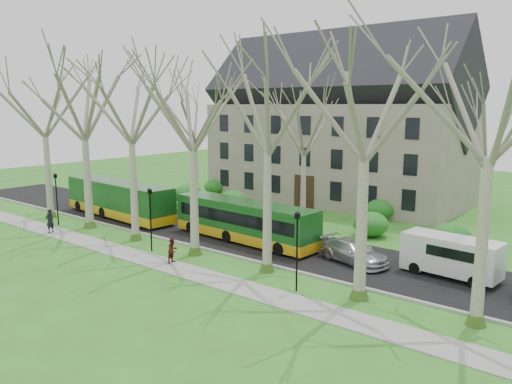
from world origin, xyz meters
TOP-DOWN VIEW (x-y plane):
  - ground at (0.00, 0.00)m, footprint 120.00×120.00m
  - sidewalk at (0.00, -2.50)m, footprint 70.00×2.00m
  - road at (0.00, 5.50)m, footprint 80.00×8.00m
  - curb at (0.00, 1.50)m, footprint 80.00×0.25m
  - building at (-6.00, 24.00)m, footprint 26.50×12.20m
  - tree_row_verge at (0.00, 0.30)m, footprint 49.00×7.00m
  - tree_row_far at (-1.33, 11.00)m, footprint 33.00×7.00m
  - lamp_row at (-0.00, -1.00)m, footprint 36.22×0.22m
  - hedges at (-4.67, 14.00)m, footprint 30.60×8.60m
  - bus_lead at (-16.50, 4.02)m, footprint 13.23×3.65m
  - bus_follow at (-2.61, 4.86)m, footprint 12.23×3.18m
  - sedan at (6.16, 5.21)m, footprint 5.26×3.32m
  - van_a at (11.76, 6.34)m, footprint 5.58×2.47m
  - pedestrian_a at (-15.98, -2.82)m, footprint 0.54×0.74m
  - pedestrian_b at (-2.82, -1.91)m, footprint 0.69×0.84m

SIDE VIEW (x-z plane):
  - ground at x=0.00m, z-range 0.00..0.00m
  - sidewalk at x=0.00m, z-range 0.00..0.06m
  - road at x=0.00m, z-range 0.00..0.06m
  - curb at x=0.00m, z-range 0.00..0.14m
  - sedan at x=6.16m, z-range 0.06..1.48m
  - pedestrian_b at x=-2.82m, z-range 0.06..1.64m
  - pedestrian_a at x=-15.98m, z-range 0.06..1.92m
  - hedges at x=-4.67m, z-range 0.00..2.00m
  - van_a at x=11.76m, z-range 0.06..2.42m
  - bus_follow at x=-2.61m, z-range 0.06..3.09m
  - bus_lead at x=-16.50m, z-range 0.06..3.33m
  - lamp_row at x=0.00m, z-range 0.42..4.72m
  - tree_row_far at x=-1.33m, z-range 0.00..12.00m
  - tree_row_verge at x=0.00m, z-range 0.00..14.00m
  - building at x=-6.00m, z-range 0.07..16.07m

